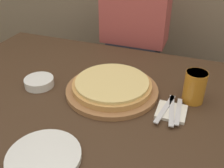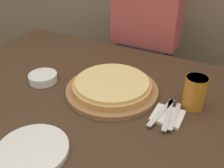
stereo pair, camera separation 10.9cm
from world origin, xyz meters
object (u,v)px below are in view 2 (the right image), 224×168
(beer_glass, at_px, (195,91))
(dinner_knife, at_px, (168,114))
(pizza_on_board, at_px, (112,87))
(diner_person, at_px, (145,49))
(dinner_plate, at_px, (34,151))
(side_bowl, at_px, (43,78))
(fork, at_px, (161,112))
(spoon, at_px, (175,116))

(beer_glass, distance_m, dinner_knife, 0.14)
(pizza_on_board, height_order, dinner_knife, pizza_on_board)
(diner_person, bearing_deg, dinner_plate, -89.05)
(side_bowl, bearing_deg, pizza_on_board, 11.14)
(side_bowl, height_order, dinner_knife, side_bowl)
(dinner_plate, height_order, side_bowl, side_bowl)
(beer_glass, distance_m, fork, 0.15)
(side_bowl, xyz_separation_m, dinner_knife, (0.58, 0.01, -0.00))
(diner_person, bearing_deg, dinner_knife, -63.28)
(dinner_plate, height_order, fork, dinner_plate)
(dinner_plate, distance_m, spoon, 0.50)
(spoon, distance_m, diner_person, 0.77)
(beer_glass, bearing_deg, pizza_on_board, -170.52)
(pizza_on_board, distance_m, spoon, 0.29)
(spoon, bearing_deg, fork, 180.00)
(pizza_on_board, xyz_separation_m, dinner_knife, (0.26, -0.06, -0.01))
(fork, height_order, dinner_knife, same)
(pizza_on_board, distance_m, fork, 0.24)
(dinner_knife, relative_size, diner_person, 0.15)
(dinner_plate, xyz_separation_m, dinner_knife, (0.32, 0.36, 0.01))
(dinner_plate, height_order, diner_person, diner_person)
(fork, distance_m, dinner_knife, 0.03)
(side_bowl, bearing_deg, beer_glass, 10.30)
(fork, xyz_separation_m, dinner_knife, (0.03, 0.00, 0.00))
(dinner_knife, bearing_deg, diner_person, 116.72)
(beer_glass, height_order, dinner_plate, beer_glass)
(pizza_on_board, bearing_deg, spoon, -11.23)
(beer_glass, bearing_deg, dinner_knife, -120.55)
(fork, xyz_separation_m, diner_person, (-0.31, 0.67, -0.08))
(pizza_on_board, relative_size, dinner_knife, 2.01)
(pizza_on_board, height_order, fork, pizza_on_board)
(pizza_on_board, bearing_deg, dinner_plate, -98.52)
(dinner_knife, bearing_deg, beer_glass, 59.45)
(beer_glass, relative_size, dinner_knife, 0.67)
(side_bowl, relative_size, spoon, 0.77)
(beer_glass, xyz_separation_m, diner_person, (-0.40, 0.56, -0.14))
(spoon, bearing_deg, beer_glass, 69.95)
(beer_glass, height_order, fork, beer_glass)
(dinner_plate, xyz_separation_m, diner_person, (-0.02, 1.03, -0.08))
(side_bowl, xyz_separation_m, spoon, (0.60, 0.01, -0.00))
(dinner_plate, height_order, dinner_knife, dinner_plate)
(side_bowl, relative_size, diner_person, 0.10)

